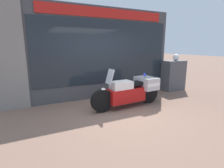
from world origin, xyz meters
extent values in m
plane|color=#7A5B4C|center=(0.00, 0.00, 0.00)|extent=(60.00, 60.00, 0.00)
cube|color=#424247|center=(0.00, 2.00, 1.60)|extent=(6.14, 0.40, 3.21)
cube|color=gray|center=(-2.65, 2.03, 1.60)|extent=(0.84, 0.55, 3.21)
cube|color=#1E262D|center=(0.38, 1.79, 1.65)|extent=(5.08, 0.02, 2.21)
cube|color=red|center=(0.38, 1.78, 2.98)|extent=(4.57, 0.03, 0.32)
cube|color=slate|center=(0.34, 2.01, 0.28)|extent=(4.86, 0.30, 0.55)
cube|color=silver|center=(0.34, 2.15, 1.27)|extent=(4.86, 0.02, 1.48)
cube|color=beige|center=(0.34, 2.01, 2.00)|extent=(4.86, 0.30, 0.03)
cube|color=maroon|center=(-1.49, 2.01, 2.04)|extent=(0.18, 0.04, 0.05)
cube|color=black|center=(-0.57, 2.01, 2.04)|extent=(0.18, 0.04, 0.05)
cube|color=#B7B2A8|center=(0.34, 2.01, 2.04)|extent=(0.18, 0.04, 0.05)
cube|color=#195623|center=(1.26, 2.01, 2.04)|extent=(0.18, 0.04, 0.05)
cube|color=navy|center=(2.17, 2.01, 2.04)|extent=(0.18, 0.04, 0.05)
cube|color=white|center=(-1.17, 1.94, 0.69)|extent=(0.19, 0.03, 0.27)
cube|color=#2866B7|center=(0.34, 1.94, 0.69)|extent=(0.19, 0.02, 0.27)
cube|color=yellow|center=(1.86, 1.94, 0.69)|extent=(0.19, 0.02, 0.27)
cylinder|color=black|center=(-0.39, 0.43, 0.33)|extent=(0.68, 0.18, 0.67)
cylinder|color=black|center=(1.35, 0.53, 0.33)|extent=(0.68, 0.18, 0.67)
cube|color=#B71414|center=(0.44, 0.48, 0.40)|extent=(1.21, 0.50, 0.43)
cube|color=white|center=(0.25, 0.47, 0.71)|extent=(0.67, 0.42, 0.26)
cube|color=black|center=(0.71, 0.49, 0.73)|extent=(0.71, 0.36, 0.10)
cube|color=#B7B7BC|center=(1.22, 0.52, 0.69)|extent=(0.56, 0.74, 0.38)
cube|color=white|center=(1.22, 0.52, 0.69)|extent=(0.51, 0.75, 0.11)
cube|color=#B2BCC6|center=(-0.13, 0.44, 1.02)|extent=(0.17, 0.31, 0.42)
sphere|color=white|center=(-0.35, 0.43, 0.64)|extent=(0.14, 0.14, 0.14)
sphere|color=blue|center=(1.14, 0.52, 0.97)|extent=(0.09, 0.09, 0.09)
cube|color=#4C4C51|center=(3.40, 1.50, 0.63)|extent=(0.94, 0.53, 1.27)
sphere|color=white|center=(3.49, 1.52, 1.40)|extent=(0.27, 0.27, 0.27)
camera|label=1|loc=(-2.24, -3.99, 1.87)|focal=28.00mm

